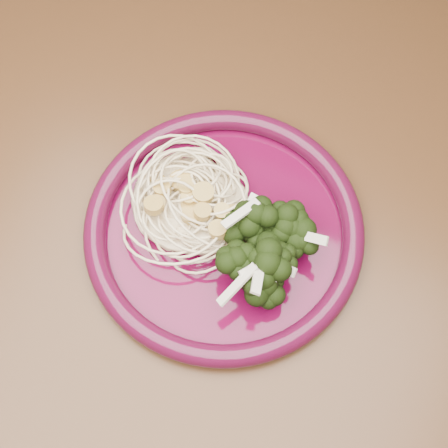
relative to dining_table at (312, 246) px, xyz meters
name	(u,v)px	position (x,y,z in m)	size (l,w,h in m)	color
dining_table	(312,246)	(0.00, 0.00, 0.00)	(1.20, 0.80, 0.75)	#472814
dinner_plate	(224,229)	(-0.08, -0.07, 0.11)	(0.32, 0.32, 0.02)	#450521
spaghetti_pile	(191,200)	(-0.12, -0.05, 0.12)	(0.12, 0.10, 0.03)	beige
scallop_cluster	(189,185)	(-0.12, -0.05, 0.15)	(0.10, 0.10, 0.03)	gold
broccoli_pile	(267,251)	(-0.03, -0.08, 0.13)	(0.08, 0.13, 0.05)	black
onion_garnish	(269,238)	(-0.03, -0.08, 0.16)	(0.06, 0.08, 0.04)	beige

